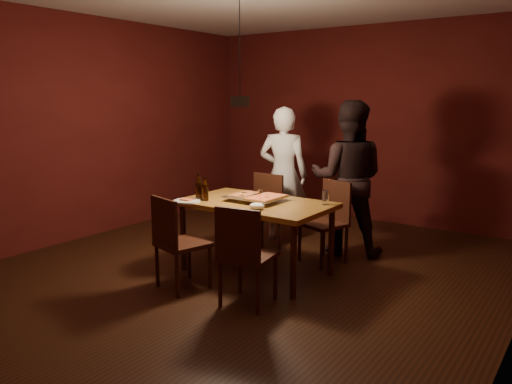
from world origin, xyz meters
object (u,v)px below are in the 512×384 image
Objects in this scene: chair_far_right at (329,214)px; chair_near_right at (243,247)px; beer_bottle_a at (199,187)px; diner_white at (283,174)px; dining_table at (256,209)px; diner_dark at (348,178)px; plate_slice at (187,201)px; chair_far_left at (263,205)px; chair_near_left at (175,235)px; beer_bottle_b at (205,189)px; pendant_lamp at (240,100)px; pizza_tray at (256,198)px.

chair_near_right is (-0.02, -1.54, 0.00)m from chair_far_right.
diner_white is at bearing 86.03° from beer_bottle_a.
dining_table is 0.85× the size of diner_dark.
dining_table is at bearing 35.18° from plate_slice.
diner_dark is (0.88, 0.42, 0.34)m from chair_far_left.
plate_slice is 0.15× the size of diner_dark.
diner_dark is (0.81, 1.97, 0.34)m from chair_near_left.
beer_bottle_a is at bearing 179.31° from beer_bottle_b.
diner_dark is at bearing 79.44° from chair_near_right.
chair_near_left is 2.16m from diner_dark.
beer_bottle_a reaches higher than chair_near_right.
diner_white is at bearing 104.48° from pendant_lamp.
dining_table is 3.09× the size of chair_near_right.
dining_table is 5.62× the size of beer_bottle_a.
beer_bottle_a is (-0.19, 0.56, 0.35)m from chair_near_left.
beer_bottle_a is 0.24× the size of pendant_lamp.
pendant_lamp is (0.33, -0.88, 1.22)m from chair_far_left.
chair_near_left is at bearing 94.55° from chair_far_left.
chair_far_left is 1.54m from pendant_lamp.
diner_dark reaches higher than pizza_tray.
chair_far_right is 0.98× the size of pizza_tray.
plate_slice is at bearing -140.02° from pizza_tray.
chair_far_left is 0.90× the size of chair_far_right.
beer_bottle_b is (-0.86, 0.51, 0.33)m from chair_near_right.
chair_near_left is 0.30× the size of diner_white.
diner_dark is (0.47, 1.15, 0.20)m from dining_table.
chair_far_left is 1.17m from plate_slice.
chair_near_left is at bearing -112.85° from dining_table.
chair_far_left is 0.83m from pizza_tray.
diner_dark reaches higher than beer_bottle_b.
beer_bottle_a reaches higher than chair_far_right.
chair_far_right is at bearing 78.32° from chair_near_left.
beer_bottle_a is at bearing -165.77° from pendant_lamp.
beer_bottle_a is at bearing 66.24° from diner_white.
pizza_tray reaches higher than dining_table.
chair_near_right is at bearing -30.58° from beer_bottle_b.
diner_white is (-0.09, 2.03, 0.30)m from chair_near_left.
beer_bottle_b is 1.68m from diner_dark.
diner_dark is (1.00, 1.41, -0.00)m from beer_bottle_a.
pizza_tray is at bearing 77.51° from chair_far_right.
chair_near_left is (-0.78, -1.59, 0.00)m from chair_far_right.
plate_slice is 1.87m from diner_dark.
chair_near_left is 1.42m from pendant_lamp.
chair_near_right is 2.02× the size of beer_bottle_b.
plate_slice is 1.14m from pendant_lamp.
diner_white is 0.91m from diner_dark.
plate_slice is (-0.98, 0.36, 0.22)m from chair_near_right.
diner_white is (-0.41, 1.17, 0.07)m from pizza_tray.
chair_far_left is 1.56m from chair_near_left.
chair_far_left is 0.95× the size of chair_near_left.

